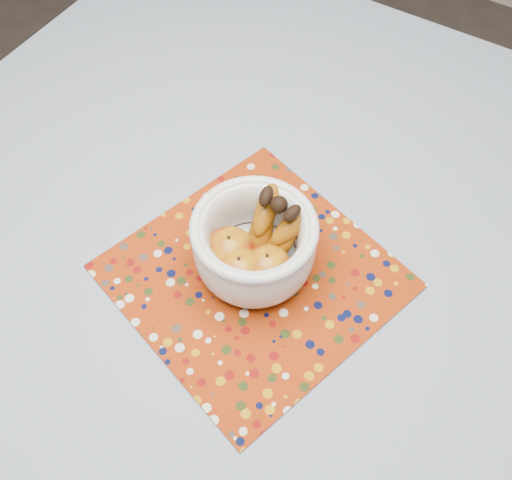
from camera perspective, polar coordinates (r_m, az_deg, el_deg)
table at (r=1.05m, az=0.00°, el=-1.71°), size 1.20×1.20×0.75m
tablecloth at (r=0.99m, az=0.00°, el=0.80°), size 1.32×1.32×0.01m
placemat at (r=0.93m, az=-0.21°, el=-3.45°), size 0.48×0.48×0.00m
fruit_bowl at (r=0.89m, az=0.23°, el=-0.28°), size 0.19×0.19×0.14m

